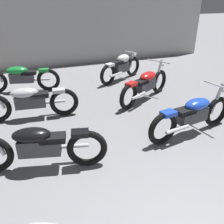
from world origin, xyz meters
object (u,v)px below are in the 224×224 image
object	(u,v)px
motorcycle_left_row_3	(21,77)
motorcycle_right_row_3	(121,67)
motorcycle_left_row_1	(39,145)
motorcycle_right_row_1	(193,114)
motorcycle_left_row_2	(30,101)
motorcycle_right_row_2	(146,84)

from	to	relation	value
motorcycle_left_row_3	motorcycle_right_row_3	world-z (taller)	motorcycle_left_row_3
motorcycle_left_row_1	motorcycle_left_row_3	distance (m)	3.82
motorcycle_left_row_1	motorcycle_right_row_1	distance (m)	3.01
motorcycle_left_row_2	motorcycle_right_row_2	bearing A→B (deg)	0.91
motorcycle_left_row_3	motorcycle_right_row_3	bearing A→B (deg)	-0.80
motorcycle_right_row_1	motorcycle_right_row_3	bearing A→B (deg)	89.64
motorcycle_right_row_1	motorcycle_left_row_1	bearing A→B (deg)	-179.23
motorcycle_right_row_1	motorcycle_right_row_2	distance (m)	1.94
motorcycle_left_row_2	motorcycle_left_row_3	distance (m)	1.89
motorcycle_right_row_2	motorcycle_right_row_3	world-z (taller)	motorcycle_right_row_2
motorcycle_left_row_2	motorcycle_right_row_1	size ratio (longest dim) A/B	1.00
motorcycle_left_row_2	motorcycle_right_row_1	distance (m)	3.56
motorcycle_right_row_1	motorcycle_right_row_3	xyz separation A→B (m)	(0.02, 3.73, 0.01)
motorcycle_left_row_2	motorcycle_right_row_2	distance (m)	2.98
motorcycle_right_row_1	motorcycle_right_row_3	size ratio (longest dim) A/B	1.20
motorcycle_left_row_3	motorcycle_right_row_1	size ratio (longest dim) A/B	0.99
motorcycle_right_row_2	motorcycle_right_row_3	xyz separation A→B (m)	(0.05, 1.80, 0.01)
motorcycle_left_row_2	motorcycle_right_row_3	size ratio (longest dim) A/B	1.20
motorcycle_left_row_2	motorcycle_right_row_3	world-z (taller)	motorcycle_left_row_2
motorcycle_right_row_1	motorcycle_right_row_2	xyz separation A→B (m)	(-0.03, 1.94, 0.00)
motorcycle_left_row_3	motorcycle_right_row_3	distance (m)	3.14
motorcycle_right_row_1	motorcycle_right_row_2	world-z (taller)	same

